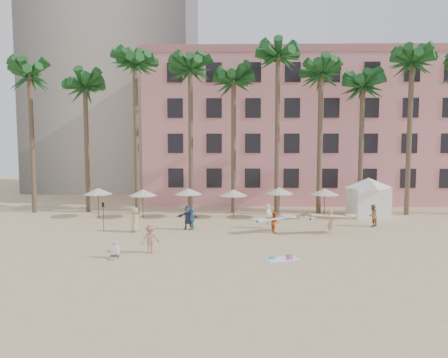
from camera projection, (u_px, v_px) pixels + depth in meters
The scene contains 12 objects.
ground at pixel (252, 258), 22.76m from camera, with size 120.00×120.00×0.00m, color #D1B789.
pink_hotel at pixel (300, 132), 47.84m from camera, with size 35.00×14.00×16.00m, color pink.
grey_tower at pixel (118, 19), 58.89m from camera, with size 22.00×18.00×50.00m, color #A89E8E.
palm_row at pixel (250, 74), 36.60m from camera, with size 44.40×5.40×16.30m.
umbrella_row at pixel (211, 192), 35.08m from camera, with size 22.50×2.70×2.73m.
cabana at pixel (368, 194), 35.79m from camera, with size 4.78×4.78×3.50m.
beach_towel at pixel (283, 258), 22.50m from camera, with size 2.03×1.53×0.14m.
carrier_yellow at pixel (331, 220), 28.78m from camera, with size 3.27×1.45×1.87m.
carrier_white at pixel (275, 221), 29.25m from camera, with size 2.96×1.87×1.55m.
beachgoers at pixel (215, 221), 29.10m from camera, with size 19.19×9.23×1.88m.
paddle at pixel (103, 213), 29.30m from camera, with size 0.18×0.04×2.23m.
seated_man at pixel (115, 253), 22.61m from camera, with size 0.42×0.73×0.95m.
Camera 1 is at (-1.11, -22.33, 6.40)m, focal length 32.00 mm.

